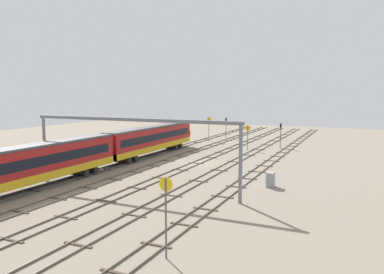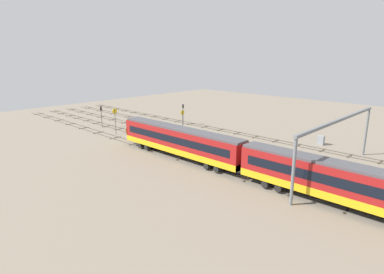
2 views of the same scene
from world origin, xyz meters
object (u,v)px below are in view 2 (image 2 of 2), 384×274
at_px(train, 338,183).
at_px(relay_cabinet, 321,140).
at_px(speed_sign_mid_trackside, 115,117).
at_px(signal_light_trackside_approach, 101,114).
at_px(overhead_gantry, 339,130).
at_px(signal_light_trackside_departure, 183,111).
at_px(speed_sign_near_foreground, 183,117).

xyz_separation_m(train, relay_cabinet, (11.17, -23.20, -1.83)).
distance_m(train, relay_cabinet, 25.81).
bearing_deg(speed_sign_mid_trackside, signal_light_trackside_approach, -9.77).
distance_m(speed_sign_mid_trackside, relay_cabinet, 40.00).
distance_m(overhead_gantry, signal_light_trackside_approach, 49.32).
bearing_deg(overhead_gantry, signal_light_trackside_departure, -12.76).
relative_size(train, speed_sign_mid_trackside, 14.12).
distance_m(speed_sign_near_foreground, signal_light_trackside_departure, 7.07).
height_order(speed_sign_mid_trackside, signal_light_trackside_approach, speed_sign_mid_trackside).
distance_m(train, speed_sign_mid_trackside, 45.00).
height_order(signal_light_trackside_approach, signal_light_trackside_departure, signal_light_trackside_approach).
bearing_deg(signal_light_trackside_departure, train, 156.48).
bearing_deg(relay_cabinet, signal_light_trackside_approach, 25.80).
height_order(train, signal_light_trackside_approach, train).
bearing_deg(overhead_gantry, train, 110.92).
distance_m(speed_sign_mid_trackside, signal_light_trackside_departure, 16.50).
height_order(speed_sign_mid_trackside, signal_light_trackside_departure, speed_sign_mid_trackside).
bearing_deg(train, signal_light_trackside_departure, -23.52).
xyz_separation_m(speed_sign_mid_trackside, signal_light_trackside_departure, (-3.34, -16.15, -0.49)).
bearing_deg(speed_sign_near_foreground, speed_sign_mid_trackside, 53.24).
relative_size(train, relay_cabinet, 45.32).
bearing_deg(overhead_gantry, speed_sign_mid_trackside, 10.37).
height_order(overhead_gantry, speed_sign_near_foreground, overhead_gantry).
relative_size(train, overhead_gantry, 2.94).
height_order(train, overhead_gantry, overhead_gantry).
distance_m(speed_sign_near_foreground, speed_sign_mid_trackside, 13.89).
bearing_deg(signal_light_trackside_approach, speed_sign_near_foreground, -148.14).
bearing_deg(speed_sign_mid_trackside, overhead_gantry, -169.63).
relative_size(overhead_gantry, signal_light_trackside_departure, 5.39).
distance_m(speed_sign_mid_trackside, signal_light_trackside_approach, 7.63).
relative_size(speed_sign_near_foreground, relay_cabinet, 2.77).
distance_m(signal_light_trackside_departure, relay_cabinet, 30.94).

